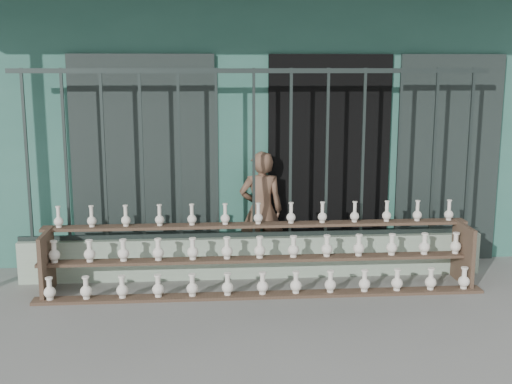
{
  "coord_description": "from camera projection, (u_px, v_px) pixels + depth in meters",
  "views": [
    {
      "loc": [
        -0.5,
        -5.42,
        2.25
      ],
      "look_at": [
        0.0,
        1.0,
        1.0
      ],
      "focal_mm": 45.0,
      "sensor_mm": 36.0,
      "label": 1
    }
  ],
  "objects": [
    {
      "name": "workshop_building",
      "position": [
        240.0,
        110.0,
        9.6
      ],
      "size": [
        7.4,
        6.6,
        3.21
      ],
      "color": "#306757",
      "rests_on": "ground"
    },
    {
      "name": "ground",
      "position": [
        265.0,
        322.0,
        5.77
      ],
      "size": [
        60.0,
        60.0,
        0.0
      ],
      "primitive_type": "plane",
      "color": "slate"
    },
    {
      "name": "elderly_woman",
      "position": [
        261.0,
        210.0,
        7.22
      ],
      "size": [
        0.49,
        0.32,
        1.35
      ],
      "primitive_type": "imported",
      "rotation": [
        0.0,
        0.0,
        3.15
      ],
      "color": "brown",
      "rests_on": "ground"
    },
    {
      "name": "shelf_rack",
      "position": [
        260.0,
        255.0,
        6.57
      ],
      "size": [
        4.5,
        0.68,
        0.85
      ],
      "color": "brown",
      "rests_on": "ground"
    },
    {
      "name": "parapet_wall",
      "position": [
        254.0,
        256.0,
        7.0
      ],
      "size": [
        5.0,
        0.2,
        0.45
      ],
      "primitive_type": "cube",
      "color": "#A5BDA2",
      "rests_on": "ground"
    },
    {
      "name": "security_fence",
      "position": [
        254.0,
        154.0,
        6.79
      ],
      "size": [
        5.0,
        0.04,
        1.8
      ],
      "color": "#283330",
      "rests_on": "parapet_wall"
    }
  ]
}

